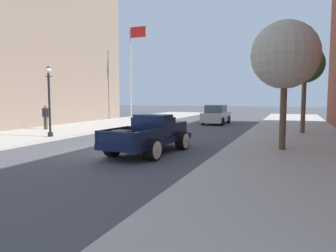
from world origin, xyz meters
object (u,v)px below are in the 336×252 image
Objects in this scene: street_lamp_near at (49,96)px; flagpole at (132,61)px; hotrod_truck_navy at (152,134)px; car_background_silver at (216,115)px; street_tree_second at (305,65)px; street_tree_nearest at (285,55)px; pedestrian_sidewalk_left at (45,115)px.

street_lamp_near is 0.42× the size of flagpole.
street_lamp_near is (-6.89, 1.53, 1.63)m from hotrod_truck_navy.
car_background_silver is 9.69m from street_tree_second.
flagpole is at bearing 136.74° from street_tree_nearest.
street_tree_second is (12.93, 7.23, 1.86)m from street_lamp_near.
street_lamp_near is at bearing 167.50° from hotrod_truck_navy.
street_tree_second reaches higher than pedestrian_sidewalk_left.
car_background_silver is 0.82× the size of street_tree_second.
flagpole reaches higher than car_background_silver.
pedestrian_sidewalk_left is 16.92m from street_tree_second.
street_tree_nearest is at bearing -97.76° from street_tree_second.
street_lamp_near is 14.92m from street_tree_second.
street_tree_second reaches higher than car_background_silver.
street_lamp_near is 0.73× the size of street_tree_nearest.
car_background_silver reaches higher than hotrod_truck_navy.
flagpole is (-2.24, 13.70, 3.39)m from street_lamp_near.
street_tree_second reaches higher than hotrod_truck_navy.
hotrod_truck_navy is 18.44m from flagpole.
flagpole is 19.61m from street_tree_nearest.
flagpole is at bearing 156.89° from street_tree_second.
flagpole reaches higher than street_lamp_near.
flagpole reaches higher than street_tree_nearest.
flagpole is at bearing 99.29° from street_lamp_near.
street_tree_nearest is (5.82, -12.91, 3.23)m from car_background_silver.
hotrod_truck_navy is 1.17× the size of car_background_silver.
pedestrian_sidewalk_left is at bearing 155.70° from hotrod_truck_navy.
flagpole is 1.75× the size of street_tree_nearest.
street_lamp_near is at bearing -43.67° from pedestrian_sidewalk_left.
hotrod_truck_navy is at bearing -12.50° from street_lamp_near.
flagpole is at bearing 85.15° from pedestrian_sidewalk_left.
street_lamp_near is 14.29m from flagpole.
street_tree_nearest is at bearing -65.73° from car_background_silver.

